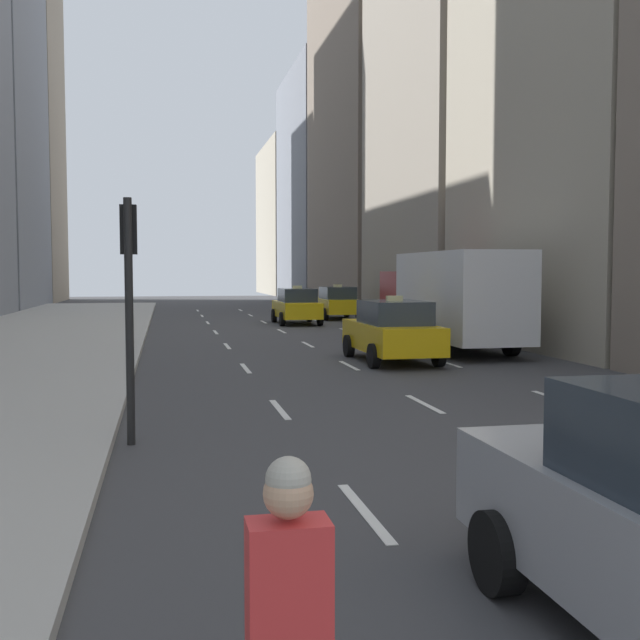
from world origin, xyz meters
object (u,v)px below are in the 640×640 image
object	(u,v)px
taxi_second	(337,303)
skateboarder	(289,634)
traffic_light_pole	(129,280)
taxi_third	(392,331)
taxi_lead	(297,306)
box_truck	(449,297)

from	to	relation	value
taxi_second	skateboarder	xyz separation A→B (m)	(-8.52, -36.18, 0.08)
skateboarder	traffic_light_pole	size ratio (longest dim) A/B	0.48
taxi_second	taxi_third	size ratio (longest dim) A/B	1.00
taxi_third	skateboarder	xyz separation A→B (m)	(-5.72, -17.01, 0.08)
taxi_lead	taxi_second	size ratio (longest dim) A/B	1.00
taxi_second	box_truck	world-z (taller)	box_truck
box_truck	traffic_light_pole	world-z (taller)	traffic_light_pole
taxi_lead	taxi_third	world-z (taller)	same
taxi_lead	skateboarder	bearing A→B (deg)	-99.92
taxi_second	taxi_third	bearing A→B (deg)	-98.31
skateboarder	taxi_lead	bearing A→B (deg)	80.08
taxi_second	traffic_light_pole	xyz separation A→B (m)	(-9.55, -28.02, 1.53)
traffic_light_pole	taxi_third	bearing A→B (deg)	52.68
skateboarder	traffic_light_pole	xyz separation A→B (m)	(-1.03, 8.16, 1.45)
taxi_second	skateboarder	world-z (taller)	taxi_second
box_truck	skateboarder	distance (m)	21.61
box_truck	traffic_light_pole	size ratio (longest dim) A/B	2.33
taxi_lead	traffic_light_pole	world-z (taller)	traffic_light_pole
taxi_third	box_truck	world-z (taller)	box_truck
taxi_second	traffic_light_pole	distance (m)	29.64
taxi_lead	taxi_third	bearing A→B (deg)	-90.00
taxi_lead	skateboarder	size ratio (longest dim) A/B	2.52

